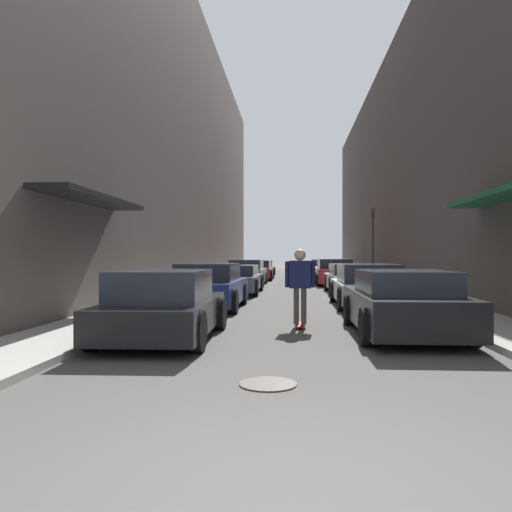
# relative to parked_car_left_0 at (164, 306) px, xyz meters

# --- Properties ---
(ground) EXTENTS (107.53, 107.53, 0.00)m
(ground) POSITION_rel_parked_car_left_0_xyz_m (2.34, 13.56, -0.62)
(ground) COLOR #4C4947
(curb_strip_left) EXTENTS (1.80, 48.88, 0.12)m
(curb_strip_left) POSITION_rel_parked_car_left_0_xyz_m (-1.88, 18.44, -0.56)
(curb_strip_left) COLOR #A3A099
(curb_strip_left) RESTS_ON ground
(curb_strip_right) EXTENTS (1.80, 48.88, 0.12)m
(curb_strip_right) POSITION_rel_parked_car_left_0_xyz_m (6.56, 18.44, -0.56)
(curb_strip_right) COLOR #A3A099
(curb_strip_right) RESTS_ON ground
(building_row_left) EXTENTS (4.90, 48.88, 15.47)m
(building_row_left) POSITION_rel_parked_car_left_0_xyz_m (-4.78, 18.44, 7.12)
(building_row_left) COLOR #564C47
(building_row_left) RESTS_ON ground
(building_row_right) EXTENTS (4.90, 48.88, 12.57)m
(building_row_right) POSITION_rel_parked_car_left_0_xyz_m (9.46, 18.44, 5.66)
(building_row_right) COLOR #564C47
(building_row_right) RESTS_ON ground
(parked_car_left_0) EXTENTS (1.92, 4.02, 1.29)m
(parked_car_left_0) POSITION_rel_parked_car_left_0_xyz_m (0.00, 0.00, 0.00)
(parked_car_left_0) COLOR black
(parked_car_left_0) RESTS_ON ground
(parked_car_left_1) EXTENTS (1.91, 4.20, 1.32)m
(parked_car_left_1) POSITION_rel_parked_car_left_0_xyz_m (-0.04, 5.31, 0.02)
(parked_car_left_1) COLOR navy
(parked_car_left_1) RESTS_ON ground
(parked_car_left_2) EXTENTS (1.93, 4.81, 1.16)m
(parked_car_left_2) POSITION_rel_parked_car_left_0_xyz_m (0.10, 11.11, -0.04)
(parked_car_left_2) COLOR #515459
(parked_car_left_2) RESTS_ON ground
(parked_car_left_3) EXTENTS (1.92, 4.19, 1.32)m
(parked_car_left_3) POSITION_rel_parked_car_left_0_xyz_m (0.01, 16.56, 0.01)
(parked_car_left_3) COLOR gray
(parked_car_left_3) RESTS_ON ground
(parked_car_left_4) EXTENTS (2.00, 4.59, 1.23)m
(parked_car_left_4) POSITION_rel_parked_car_left_0_xyz_m (0.14, 22.20, -0.02)
(parked_car_left_4) COLOR maroon
(parked_car_left_4) RESTS_ON ground
(parked_car_left_5) EXTENTS (1.99, 4.54, 1.17)m
(parked_car_left_5) POSITION_rel_parked_car_left_0_xyz_m (0.02, 28.12, -0.04)
(parked_car_left_5) COLOR gray
(parked_car_left_5) RESTS_ON ground
(parked_car_right_0) EXTENTS (1.96, 4.25, 1.27)m
(parked_car_right_0) POSITION_rel_parked_car_left_0_xyz_m (4.51, 0.86, 0.00)
(parked_car_right_0) COLOR black
(parked_car_right_0) RESTS_ON ground
(parked_car_right_1) EXTENTS (2.03, 4.47, 1.29)m
(parked_car_right_1) POSITION_rel_parked_car_left_0_xyz_m (4.64, 6.30, 0.00)
(parked_car_right_1) COLOR silver
(parked_car_right_1) RESTS_ON ground
(parked_car_right_2) EXTENTS (1.91, 4.34, 1.21)m
(parked_car_right_2) POSITION_rel_parked_car_left_0_xyz_m (4.73, 11.67, -0.02)
(parked_car_right_2) COLOR silver
(parked_car_right_2) RESTS_ON ground
(parked_car_right_3) EXTENTS (1.99, 4.14, 1.36)m
(parked_car_right_3) POSITION_rel_parked_car_left_0_xyz_m (4.52, 17.02, 0.03)
(parked_car_right_3) COLOR maroon
(parked_car_right_3) RESTS_ON ground
(parked_car_right_4) EXTENTS (2.02, 4.56, 1.29)m
(parked_car_right_4) POSITION_rel_parked_car_left_0_xyz_m (4.73, 22.06, 0.01)
(parked_car_right_4) COLOR silver
(parked_car_right_4) RESTS_ON ground
(parked_car_right_5) EXTENTS (1.98, 4.75, 1.23)m
(parked_car_right_5) POSITION_rel_parked_car_left_0_xyz_m (4.51, 27.83, -0.01)
(parked_car_right_5) COLOR gray
(parked_car_right_5) RESTS_ON ground
(skateboarder) EXTENTS (0.65, 0.78, 1.70)m
(skateboarder) POSITION_rel_parked_car_left_0_xyz_m (2.53, 1.74, 0.42)
(skateboarder) COLOR #B2231E
(skateboarder) RESTS_ON ground
(manhole_cover) EXTENTS (0.70, 0.70, 0.02)m
(manhole_cover) POSITION_rel_parked_car_left_0_xyz_m (2.08, -3.04, -0.61)
(manhole_cover) COLOR #332D28
(manhole_cover) RESTS_ON ground
(traffic_light) EXTENTS (0.16, 0.22, 3.73)m
(traffic_light) POSITION_rel_parked_car_left_0_xyz_m (6.30, 15.86, 1.79)
(traffic_light) COLOR #2D2D2D
(traffic_light) RESTS_ON curb_strip_right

